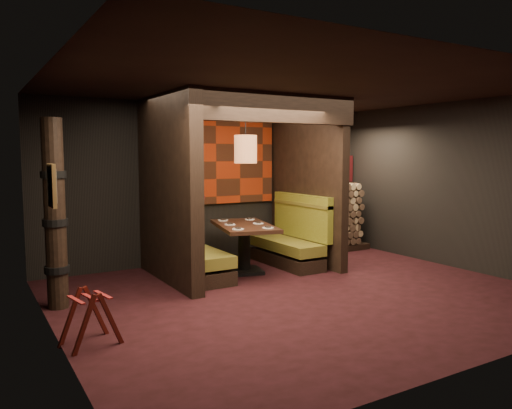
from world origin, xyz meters
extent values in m
cube|color=black|center=(0.00, 0.00, -0.01)|extent=(6.50, 5.50, 0.02)
cube|color=black|center=(0.00, 0.00, 2.86)|extent=(6.50, 5.50, 0.02)
cube|color=black|center=(0.00, 2.76, 1.43)|extent=(6.50, 0.02, 2.85)
cube|color=black|center=(0.00, -2.76, 1.43)|extent=(6.50, 0.02, 2.85)
cube|color=black|center=(-3.26, 0.00, 1.43)|extent=(0.02, 5.50, 2.85)
cube|color=black|center=(3.26, 0.00, 1.43)|extent=(0.02, 5.50, 2.85)
cube|color=black|center=(-1.35, 1.65, 1.43)|extent=(0.20, 2.20, 2.85)
cube|color=black|center=(1.30, 1.70, 1.43)|extent=(0.15, 2.10, 2.85)
cube|color=black|center=(-0.02, 0.70, 2.63)|extent=(2.85, 0.18, 0.44)
cube|color=#A32C0D|center=(-0.02, 2.71, 1.82)|extent=(2.40, 0.06, 1.55)
cube|color=#A32C0D|center=(-1.23, 1.82, 1.85)|extent=(0.04, 1.85, 1.45)
cube|color=maroon|center=(-0.60, 2.65, 1.18)|extent=(0.60, 0.12, 0.07)
cube|color=black|center=(-0.85, 1.65, 0.11)|extent=(0.55, 1.60, 0.22)
cube|color=brown|center=(-0.85, 1.65, 0.36)|extent=(0.55, 1.60, 0.18)
cube|color=olive|center=(-1.19, 1.65, 0.75)|extent=(0.12, 1.60, 0.78)
cube|color=brown|center=(-1.19, 1.65, 1.10)|extent=(0.15, 1.60, 0.06)
cube|color=black|center=(0.82, 1.65, 0.11)|extent=(0.55, 1.60, 0.22)
cube|color=brown|center=(0.82, 1.65, 0.36)|extent=(0.55, 1.60, 0.18)
cube|color=olive|center=(1.16, 1.65, 0.75)|extent=(0.12, 1.60, 0.78)
cube|color=brown|center=(1.16, 1.65, 1.10)|extent=(0.15, 1.60, 0.06)
cube|color=black|center=(-0.08, 1.54, 0.03)|extent=(0.67, 0.67, 0.06)
cylinder|color=black|center=(-0.08, 1.54, 0.37)|extent=(0.20, 0.20, 0.75)
cube|color=#332013|center=(-0.08, 1.54, 0.78)|extent=(1.18, 1.69, 0.06)
cylinder|color=white|center=(-0.44, 1.09, 0.81)|extent=(0.18, 0.18, 0.01)
cube|color=black|center=(-0.44, 1.09, 0.83)|extent=(0.10, 0.12, 0.02)
cylinder|color=white|center=(0.02, 0.98, 0.81)|extent=(0.18, 0.18, 0.01)
cube|color=black|center=(0.02, 0.98, 0.83)|extent=(0.10, 0.12, 0.02)
cylinder|color=white|center=(-0.31, 1.60, 0.81)|extent=(0.18, 0.18, 0.01)
cube|color=black|center=(-0.31, 1.60, 0.83)|extent=(0.10, 0.12, 0.02)
cylinder|color=white|center=(0.15, 1.48, 0.81)|extent=(0.18, 0.18, 0.01)
cube|color=black|center=(0.15, 1.48, 0.83)|extent=(0.10, 0.12, 0.02)
cylinder|color=white|center=(-0.18, 2.11, 0.81)|extent=(0.18, 0.18, 0.01)
cube|color=black|center=(-0.18, 2.11, 0.83)|extent=(0.10, 0.12, 0.02)
cylinder|color=white|center=(0.28, 1.99, 0.81)|extent=(0.18, 0.18, 0.01)
cube|color=black|center=(0.28, 1.99, 0.83)|extent=(0.10, 0.12, 0.02)
cylinder|color=#AC6A3D|center=(-0.08, 1.49, 2.03)|extent=(0.36, 0.36, 0.45)
sphere|color=#FFC672|center=(-0.08, 1.49, 2.03)|extent=(0.18, 0.18, 0.18)
cylinder|color=black|center=(-0.08, 1.49, 2.55)|extent=(0.02, 0.02, 0.59)
cube|color=olive|center=(-3.22, 0.10, 1.62)|extent=(0.04, 0.36, 0.46)
cube|color=#3F3F3F|center=(-3.20, 0.10, 1.62)|extent=(0.01, 0.27, 0.36)
cube|color=#4C120B|center=(-3.08, -0.57, 0.27)|extent=(0.28, 0.09, 0.61)
cube|color=#4C120B|center=(-2.80, -0.52, 0.27)|extent=(0.28, 0.09, 0.61)
cube|color=#4C120B|center=(-3.14, -0.22, 0.27)|extent=(0.28, 0.09, 0.61)
cube|color=#4C120B|center=(-2.86, -0.17, 0.27)|extent=(0.28, 0.09, 0.61)
cube|color=maroon|center=(-3.11, -0.40, 0.49)|extent=(0.11, 0.38, 0.01)
cube|color=maroon|center=(-2.97, -0.37, 0.49)|extent=(0.11, 0.38, 0.01)
cube|color=maroon|center=(-2.83, -0.35, 0.49)|extent=(0.11, 0.38, 0.01)
cylinder|color=black|center=(-3.05, 1.10, 1.20)|extent=(0.26, 0.26, 2.40)
cylinder|color=black|center=(-3.05, 1.10, 0.50)|extent=(0.31, 0.31, 0.09)
cylinder|color=black|center=(-3.05, 1.10, 1.10)|extent=(0.31, 0.31, 0.09)
cylinder|color=black|center=(-3.05, 1.10, 1.70)|extent=(0.31, 0.31, 0.09)
cube|color=black|center=(2.29, 2.35, 0.06)|extent=(1.73, 0.70, 0.12)
cube|color=brown|center=(2.29, 2.35, 0.74)|extent=(1.73, 0.70, 1.24)
cube|color=maroon|center=(2.29, 2.68, 1.64)|extent=(1.83, 0.10, 0.56)
cube|color=black|center=(1.39, 1.96, 1.43)|extent=(0.08, 0.08, 2.85)
camera|label=1|loc=(-4.04, -5.52, 1.95)|focal=35.00mm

